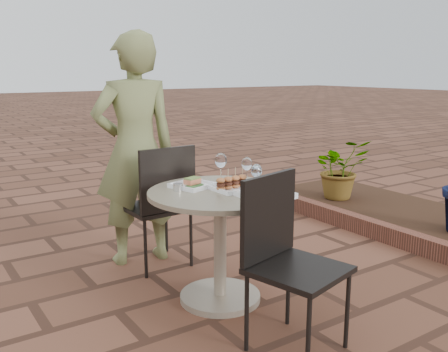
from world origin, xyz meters
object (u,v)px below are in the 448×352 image
chair_far (161,197)px  plate_tuna (265,194)px  cafe_table (220,229)px  plate_sliders (232,185)px  chair_near (284,248)px  diner (135,150)px  plate_salmon (193,184)px

chair_far → plate_tuna: size_ratio=3.41×
cafe_table → plate_sliders: plate_sliders is taller
chair_near → diner: 1.60m
cafe_table → plate_salmon: size_ratio=3.15×
chair_far → cafe_table: bearing=93.6°
chair_near → plate_tuna: chair_near is taller
chair_far → plate_tuna: 1.00m
chair_far → diner: diner is taller
chair_near → plate_sliders: (0.07, 0.59, 0.21)m
chair_near → plate_salmon: size_ratio=3.26×
plate_salmon → plate_sliders: bearing=-51.6°
cafe_table → plate_salmon: (-0.09, 0.18, 0.26)m
plate_sliders → cafe_table: bearing=157.1°
chair_near → plate_sliders: chair_near is taller
chair_near → cafe_table: bearing=75.4°
diner → cafe_table: bearing=106.5°
diner → chair_far: bearing=115.1°
chair_near → diner: diner is taller
cafe_table → diner: 1.03m
cafe_table → plate_salmon: plate_salmon is taller
diner → plate_tuna: bearing=110.7°
chair_far → plate_salmon: bearing=84.9°
plate_salmon → plate_sliders: plate_sliders is taller
chair_far → plate_sliders: (0.13, -0.71, 0.21)m
chair_far → chair_near: size_ratio=1.00×
cafe_table → plate_sliders: 0.29m
plate_salmon → plate_tuna: plate_salmon is taller
plate_sliders → plate_salmon: bearing=128.4°
chair_near → diner: size_ratio=0.53×
cafe_table → chair_near: (-0.00, -0.62, 0.07)m
plate_sliders → plate_tuna: 0.26m
cafe_table → chair_far: bearing=95.4°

